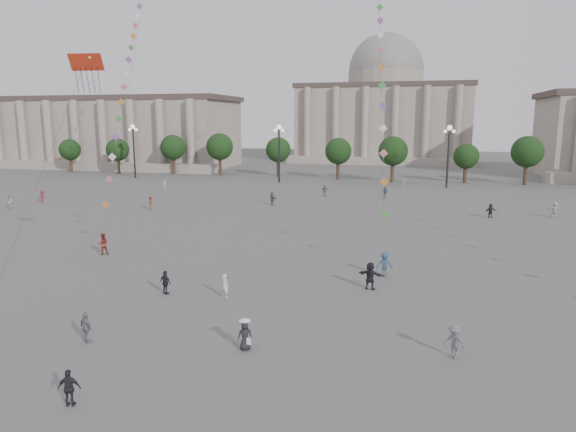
# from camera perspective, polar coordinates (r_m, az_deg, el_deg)

# --- Properties ---
(ground) EXTENTS (360.00, 360.00, 0.00)m
(ground) POSITION_cam_1_polar(r_m,az_deg,el_deg) (26.90, -9.60, -14.89)
(ground) COLOR #4E4C4A
(ground) RESTS_ON ground
(hall_west) EXTENTS (84.00, 26.22, 17.20)m
(hall_west) POSITION_cam_1_polar(r_m,az_deg,el_deg) (143.90, -22.28, 8.62)
(hall_west) COLOR gray
(hall_west) RESTS_ON ground
(hall_central) EXTENTS (48.30, 34.30, 35.50)m
(hall_central) POSITION_cam_1_polar(r_m,az_deg,el_deg) (151.69, 10.64, 11.48)
(hall_central) COLOR gray
(hall_central) RESTS_ON ground
(tree_row) EXTENTS (137.12, 5.12, 8.00)m
(tree_row) POSITION_cam_1_polar(r_m,az_deg,el_deg) (100.81, 8.53, 7.03)
(tree_row) COLOR #3C2B1E
(tree_row) RESTS_ON ground
(lamp_post_far_west) EXTENTS (2.00, 0.90, 10.65)m
(lamp_post_far_west) POSITION_cam_1_polar(r_m,az_deg,el_deg) (107.41, -16.80, 7.96)
(lamp_post_far_west) COLOR #262628
(lamp_post_far_west) RESTS_ON ground
(lamp_post_mid_west) EXTENTS (2.00, 0.90, 10.65)m
(lamp_post_mid_west) POSITION_cam_1_polar(r_m,az_deg,el_deg) (95.56, -1.01, 8.13)
(lamp_post_mid_west) COLOR #262628
(lamp_post_mid_west) RESTS_ON ground
(lamp_post_mid_east) EXTENTS (2.00, 0.90, 10.65)m
(lamp_post_mid_east) POSITION_cam_1_polar(r_m,az_deg,el_deg) (92.34, 17.43, 7.57)
(lamp_post_mid_east) COLOR #262628
(lamp_post_mid_east) RESTS_ON ground
(person_crowd_0) EXTENTS (0.97, 0.41, 1.65)m
(person_crowd_0) POSITION_cam_1_polar(r_m,az_deg,el_deg) (78.60, 10.72, 2.63)
(person_crowd_0) COLOR #304D6C
(person_crowd_0) RESTS_ON ground
(person_crowd_1) EXTENTS (1.16, 1.18, 1.92)m
(person_crowd_1) POSITION_cam_1_polar(r_m,az_deg,el_deg) (76.64, -28.43, 1.42)
(person_crowd_1) COLOR #BBBBB6
(person_crowd_1) RESTS_ON ground
(person_crowd_2) EXTENTS (0.80, 1.23, 1.79)m
(person_crowd_2) POSITION_cam_1_polar(r_m,az_deg,el_deg) (80.55, -25.62, 2.00)
(person_crowd_2) COLOR maroon
(person_crowd_2) RESTS_ON ground
(person_crowd_3) EXTENTS (1.86, 0.94, 1.92)m
(person_crowd_3) POSITION_cam_1_polar(r_m,az_deg,el_deg) (35.99, 9.13, -6.57)
(person_crowd_3) COLOR black
(person_crowd_3) RESTS_ON ground
(person_crowd_4) EXTENTS (0.99, 1.53, 1.57)m
(person_crowd_4) POSITION_cam_1_polar(r_m,az_deg,el_deg) (90.78, 12.73, 3.58)
(person_crowd_4) COLOR silver
(person_crowd_4) RESTS_ON ground
(person_crowd_6) EXTENTS (1.28, 1.11, 1.71)m
(person_crowd_6) POSITION_cam_1_polar(r_m,az_deg,el_deg) (27.05, 17.98, -13.14)
(person_crowd_6) COLOR slate
(person_crowd_6) RESTS_ON ground
(person_crowd_7) EXTENTS (1.86, 0.86, 1.93)m
(person_crowd_7) POSITION_cam_1_polar(r_m,az_deg,el_deg) (69.01, 27.52, 0.62)
(person_crowd_7) COLOR silver
(person_crowd_7) RESTS_ON ground
(person_crowd_9) EXTENTS (1.59, 1.25, 1.69)m
(person_crowd_9) POSITION_cam_1_polar(r_m,az_deg,el_deg) (65.80, 21.58, 0.54)
(person_crowd_9) COLOR black
(person_crowd_9) RESTS_ON ground
(person_crowd_10) EXTENTS (0.45, 0.63, 1.64)m
(person_crowd_10) POSITION_cam_1_polar(r_m,az_deg,el_deg) (88.49, -13.55, 3.39)
(person_crowd_10) COLOR #B7B7B3
(person_crowd_10) RESTS_ON ground
(person_crowd_12) EXTENTS (1.61, 1.61, 1.86)m
(person_crowd_12) POSITION_cam_1_polar(r_m,az_deg,el_deg) (70.49, -1.75, 1.99)
(person_crowd_12) COLOR #5E5F63
(person_crowd_12) RESTS_ON ground
(person_crowd_13) EXTENTS (0.70, 0.62, 1.62)m
(person_crowd_13) POSITION_cam_1_polar(r_m,az_deg,el_deg) (34.23, -7.00, -7.69)
(person_crowd_13) COLOR silver
(person_crowd_13) RESTS_ON ground
(person_crowd_16) EXTENTS (1.15, 0.69, 1.84)m
(person_crowd_16) POSITION_cam_1_polar(r_m,az_deg,el_deg) (78.18, 4.08, 2.81)
(person_crowd_16) COLOR slate
(person_crowd_16) RESTS_ON ground
(person_crowd_17) EXTENTS (0.96, 1.32, 1.83)m
(person_crowd_17) POSITION_cam_1_polar(r_m,az_deg,el_deg) (69.20, -14.99, 1.45)
(person_crowd_17) COLOR brown
(person_crowd_17) RESTS_ON ground
(tourist_1) EXTENTS (1.04, 0.74, 1.64)m
(tourist_1) POSITION_cam_1_polar(r_m,az_deg,el_deg) (35.55, -13.45, -7.19)
(tourist_1) COLOR black
(tourist_1) RESTS_ON ground
(tourist_3) EXTENTS (1.06, 0.77, 1.67)m
(tourist_3) POSITION_cam_1_polar(r_m,az_deg,el_deg) (29.43, -21.51, -11.44)
(tourist_3) COLOR slate
(tourist_3) RESTS_ON ground
(tourist_4) EXTENTS (1.00, 0.60, 1.59)m
(tourist_4) POSITION_cam_1_polar(r_m,az_deg,el_deg) (23.73, -23.12, -17.16)
(tourist_4) COLOR #222227
(tourist_4) RESTS_ON ground
(kite_flyer_0) EXTENTS (1.16, 1.11, 1.89)m
(kite_flyer_0) POSITION_cam_1_polar(r_m,az_deg,el_deg) (47.35, -19.87, -2.92)
(kite_flyer_0) COLOR maroon
(kite_flyer_0) RESTS_ON ground
(kite_flyer_1) EXTENTS (1.27, 0.81, 1.86)m
(kite_flyer_1) POSITION_cam_1_polar(r_m,az_deg,el_deg) (38.99, 10.68, -5.32)
(kite_flyer_1) COLOR navy
(kite_flyer_1) RESTS_ON ground
(hat_person) EXTENTS (0.88, 0.78, 1.69)m
(hat_person) POSITION_cam_1_polar(r_m,az_deg,el_deg) (26.76, -4.79, -12.99)
(hat_person) COLOR black
(hat_person) RESTS_ON ground
(dragon_kite) EXTENTS (2.24, 6.05, 17.64)m
(dragon_kite) POSITION_cam_1_polar(r_m,az_deg,el_deg) (35.79, -21.52, 14.36)
(dragon_kite) COLOR #B32913
(dragon_kite) RESTS_ON ground
(kite_train_west) EXTENTS (14.76, 37.31, 54.76)m
(kite_train_west) POSITION_cam_1_polar(r_m,az_deg,el_deg) (68.07, -16.67, 18.59)
(kite_train_west) COLOR #3F3F3F
(kite_train_west) RESTS_ON ground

